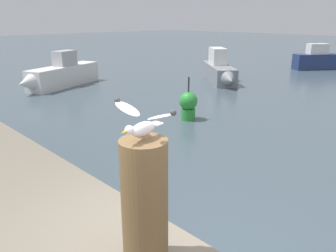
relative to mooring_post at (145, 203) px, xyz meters
name	(u,v)px	position (x,y,z in m)	size (l,w,h in m)	color
mooring_post	(145,203)	(0.00, 0.00, 0.00)	(0.36, 0.36, 1.04)	brown
seagull	(142,123)	(0.00, 0.00, 0.65)	(0.58, 0.39, 0.27)	tan
boat_grey	(220,71)	(-8.18, 11.76, -1.12)	(3.90, 3.45, 1.58)	gray
boat_white	(60,75)	(-12.42, 5.58, -1.12)	(2.40, 4.53, 1.58)	silver
boat_navy	(328,60)	(-6.19, 19.88, -1.11)	(3.29, 4.11, 1.53)	navy
channel_buoy	(188,105)	(-4.95, 5.95, -1.18)	(0.56, 0.56, 1.33)	green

